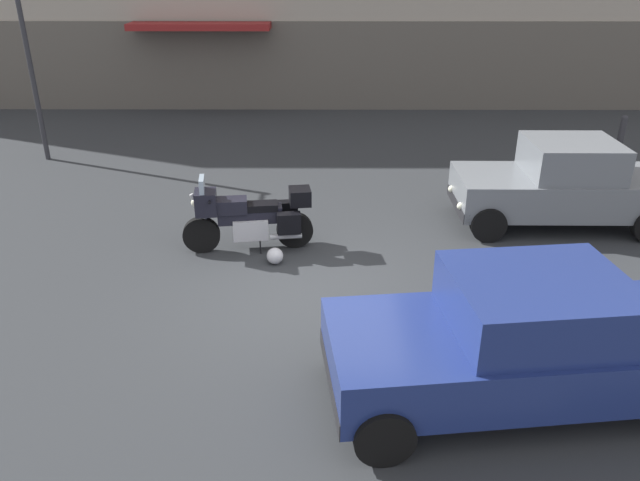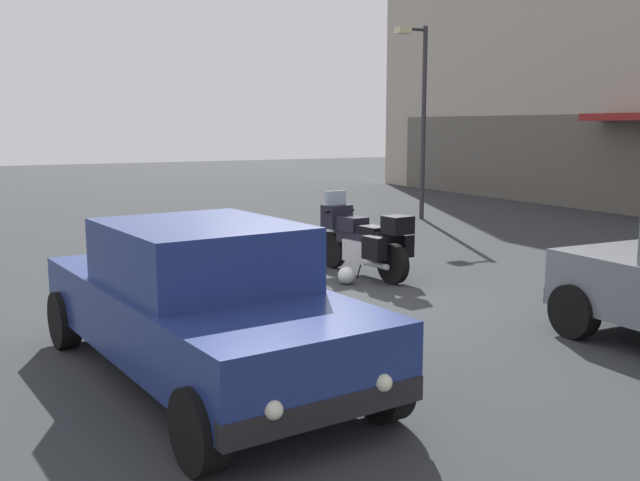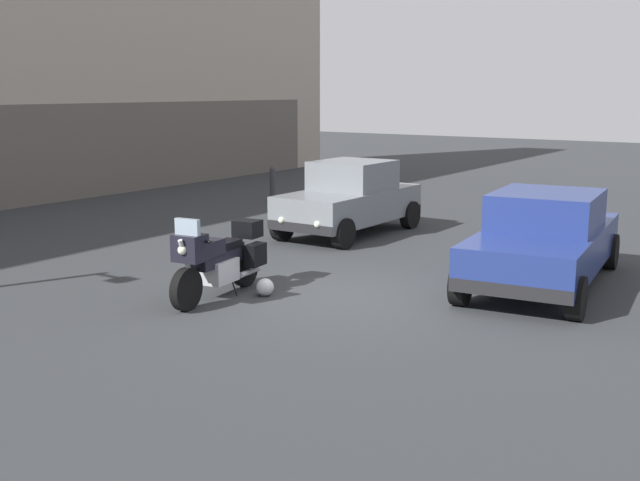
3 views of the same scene
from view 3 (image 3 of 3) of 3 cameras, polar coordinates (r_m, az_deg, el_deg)
The scene contains 6 objects.
ground_plane at distance 12.28m, azimuth 2.13°, elevation -4.04°, with size 80.00×80.00×0.00m, color #2D3033.
motorcycle at distance 12.13m, azimuth -7.50°, elevation -1.30°, with size 2.26×0.88×1.36m.
helmet at distance 12.23m, azimuth -4.08°, elevation -3.45°, with size 0.28×0.28×0.28m, color silver.
car_hatchback_near at distance 17.30m, azimuth 2.22°, elevation 3.12°, with size 3.89×1.80×1.64m.
car_sedan_far at distance 13.25m, azimuth 16.23°, elevation 0.12°, with size 4.71×2.37×1.56m.
bollard_curbside at distance 22.65m, azimuth -3.53°, elevation 4.28°, with size 0.16×0.16×1.00m.
Camera 3 is at (-10.07, -6.26, 3.20)m, focal length 43.36 mm.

